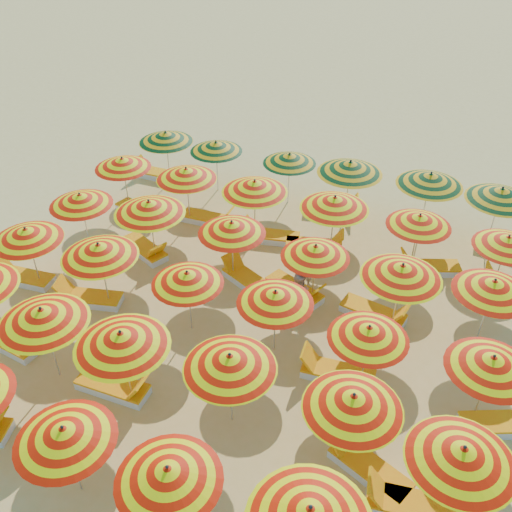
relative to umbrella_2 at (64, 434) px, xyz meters
name	(u,v)px	position (x,y,z in m)	size (l,w,h in m)	color
ground	(249,315)	(1.03, 5.87, -1.73)	(120.00, 120.00, 0.00)	#DFB563
umbrella_2	(64,434)	(0.00, 0.00, 0.00)	(2.32, 2.32, 1.96)	silver
umbrella_3	(168,474)	(2.09, 0.02, 0.00)	(2.05, 2.05, 1.96)	silver
umbrella_7	(42,316)	(-2.27, 2.23, 0.15)	(2.26, 2.26, 2.13)	silver
umbrella_8	(121,339)	(-0.27, 2.25, 0.17)	(2.06, 2.06, 2.15)	silver
umbrella_9	(230,362)	(2.02, 2.63, 0.08)	(2.44, 2.44, 2.05)	silver
umbrella_10	(353,402)	(4.55, 2.60, 0.08)	(2.06, 2.06, 2.05)	silver
umbrella_11	(462,455)	(6.55, 2.22, 0.09)	(2.50, 2.50, 2.06)	silver
umbrella_12	(26,234)	(-4.87, 4.72, 0.04)	(2.35, 2.35, 2.00)	silver
umbrella_13	(99,250)	(-2.59, 4.76, 0.12)	(2.03, 2.03, 2.10)	silver
umbrella_14	(187,278)	(-0.13, 4.83, -0.07)	(2.36, 2.36, 1.88)	silver
umbrella_15	(275,297)	(2.11, 4.94, -0.03)	(2.12, 2.12, 1.92)	silver
umbrella_16	(369,333)	(4.37, 4.66, -0.06)	(2.36, 2.36, 1.89)	silver
umbrella_17	(492,363)	(6.87, 4.69, 0.00)	(2.28, 2.28, 1.96)	silver
umbrella_18	(80,199)	(-4.70, 6.81, -0.01)	(2.44, 2.44, 1.95)	silver
umbrella_19	(149,207)	(-2.46, 6.98, 0.16)	(2.40, 2.40, 2.15)	silver
umbrella_20	(232,228)	(0.00, 7.14, 0.01)	(2.08, 2.08, 1.97)	silver
umbrella_21	(315,251)	(2.40, 7.04, -0.05)	(2.28, 2.28, 1.91)	silver
umbrella_22	(402,271)	(4.63, 6.82, 0.13)	(2.42, 2.42, 2.11)	silver
umbrella_23	(493,287)	(6.71, 7.21, 0.02)	(2.12, 2.12, 1.98)	silver
umbrella_24	(122,163)	(-4.87, 9.26, -0.02)	(1.88, 1.88, 1.93)	silver
umbrella_25	(186,174)	(-2.54, 9.28, 0.06)	(2.18, 2.18, 2.02)	silver
umbrella_26	(255,186)	(-0.21, 9.24, 0.13)	(2.59, 2.59, 2.11)	silver
umbrella_27	(335,203)	(2.25, 9.25, 0.14)	(2.26, 2.26, 2.12)	silver
umbrella_28	(419,220)	(4.61, 9.52, -0.04)	(2.20, 2.20, 1.92)	silver
umbrella_29	(508,242)	(6.93, 9.43, -0.07)	(2.16, 2.16, 1.88)	silver
umbrella_30	(166,137)	(-4.48, 11.39, 0.06)	(2.11, 2.11, 2.02)	silver
umbrella_31	(216,147)	(-2.61, 11.56, -0.04)	(2.26, 2.26, 1.91)	silver
umbrella_32	(290,159)	(0.00, 11.73, -0.07)	(2.28, 2.28, 1.88)	silver
umbrella_33	(350,167)	(2.12, 11.39, 0.20)	(2.60, 2.60, 2.18)	silver
umbrella_34	(430,179)	(4.55, 11.64, 0.16)	(2.36, 2.36, 2.14)	silver
umbrella_35	(501,194)	(6.59, 11.55, 0.15)	(2.04, 2.04, 2.13)	silver
lounger_3	(8,341)	(-4.06, 2.53, -1.57)	(1.79, 0.80, 0.69)	white
lounger_4	(115,387)	(-0.77, 2.30, -1.57)	(1.75, 0.63, 0.69)	white
lounger_5	(368,468)	(5.06, 2.50, -1.57)	(1.82, 1.18, 0.69)	white
lounger_6	(409,505)	(5.95, 2.03, -1.57)	(1.80, 0.84, 0.69)	white
lounger_7	(23,277)	(-5.47, 4.69, -1.57)	(1.78, 0.75, 0.69)	white
lounger_8	(89,298)	(-3.18, 4.65, -1.57)	(1.82, 0.99, 0.69)	white
lounger_9	(336,372)	(3.77, 4.66, -1.57)	(1.78, 0.73, 0.69)	white
lounger_10	(503,424)	(7.47, 4.63, -1.57)	(1.82, 1.24, 0.69)	white
lounger_11	(145,249)	(-2.97, 7.21, -1.57)	(1.82, 1.25, 0.69)	white
lounger_12	(248,280)	(0.51, 7.03, -1.57)	(1.82, 1.25, 0.69)	white
lounger_13	(296,290)	(1.90, 7.13, -1.57)	(1.82, 1.19, 0.69)	white
lounger_14	(375,313)	(4.13, 7.05, -1.57)	(1.81, 0.88, 0.69)	white
lounger_15	(140,211)	(-4.28, 9.01, -1.57)	(1.82, 1.00, 0.69)	white
lounger_16	(209,219)	(-1.94, 9.48, -1.57)	(1.75, 0.64, 0.69)	white
lounger_17	(270,236)	(0.29, 9.31, -1.57)	(1.81, 0.92, 0.69)	white
lounger_18	(315,246)	(1.75, 9.37, -1.57)	(1.82, 1.00, 0.69)	white
lounger_19	(428,268)	(5.12, 9.58, -1.57)	(1.82, 1.18, 0.69)	white
lounger_21	(157,174)	(-5.08, 11.50, -1.57)	(1.75, 0.62, 0.69)	white
lounger_22	(332,209)	(1.62, 11.63, -1.57)	(1.82, 0.97, 0.69)	white
lounger_23	(507,249)	(7.18, 11.44, -1.57)	(1.81, 0.88, 0.69)	white
beachgoer_b	(300,296)	(2.30, 6.25, -0.97)	(0.73, 0.57, 1.50)	tan
beachgoer_a	(305,265)	(1.98, 7.65, -1.05)	(0.49, 0.32, 1.35)	#DEAB7D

